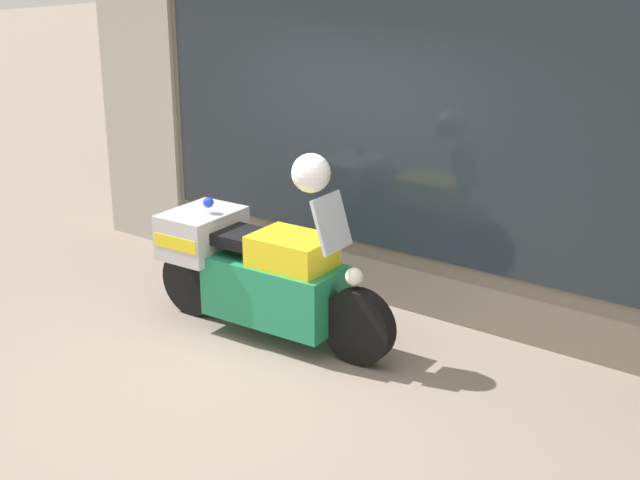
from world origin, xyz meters
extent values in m
plane|color=gray|center=(0.00, 0.00, 0.00)|extent=(60.00, 60.00, 0.00)
cube|color=#6B6056|center=(0.00, 2.00, 1.86)|extent=(6.84, 0.40, 3.72)
cube|color=#A39E93|center=(-2.89, 2.03, 1.86)|extent=(1.05, 0.55, 3.72)
cube|color=#1E262D|center=(0.49, 1.79, 1.91)|extent=(5.56, 0.02, 2.72)
cube|color=slate|center=(0.45, 2.01, 0.28)|extent=(5.34, 0.30, 0.55)
cube|color=silver|center=(0.45, 2.15, 1.19)|extent=(5.34, 0.02, 1.32)
cube|color=beige|center=(0.45, 2.01, 1.85)|extent=(5.34, 0.30, 0.02)
cube|color=#195623|center=(-1.45, 2.01, 1.89)|extent=(0.18, 0.04, 0.06)
cube|color=#C68E19|center=(-0.18, 2.01, 1.89)|extent=(0.18, 0.04, 0.06)
cube|color=maroon|center=(1.08, 2.01, 1.89)|extent=(0.18, 0.04, 0.06)
cube|color=white|center=(-0.81, 1.94, 0.69)|extent=(0.19, 0.03, 0.27)
cube|color=#2866B7|center=(1.71, 1.94, 0.69)|extent=(0.19, 0.03, 0.27)
cylinder|color=black|center=(0.62, 0.72, 0.30)|extent=(0.61, 0.17, 0.61)
cylinder|color=black|center=(-1.06, 0.64, 0.30)|extent=(0.61, 0.17, 0.61)
cube|color=#1E8456|center=(-0.18, 0.68, 0.42)|extent=(1.17, 0.58, 0.50)
cube|color=yellow|center=(0.00, 0.69, 0.78)|extent=(0.65, 0.50, 0.28)
cube|color=black|center=(-0.44, 0.67, 0.81)|extent=(0.68, 0.42, 0.10)
cube|color=#B7B7BC|center=(-0.94, 0.65, 0.77)|extent=(0.53, 0.69, 0.38)
cube|color=yellow|center=(-0.94, 0.65, 0.77)|extent=(0.48, 0.70, 0.11)
cube|color=#B2BCC6|center=(0.37, 0.71, 1.10)|extent=(0.17, 0.37, 0.42)
sphere|color=white|center=(0.58, 0.72, 0.71)|extent=(0.14, 0.14, 0.14)
sphere|color=blue|center=(-0.86, 0.65, 1.05)|extent=(0.09, 0.09, 0.09)
sphere|color=white|center=(0.18, 0.70, 1.46)|extent=(0.30, 0.30, 0.30)
camera|label=1|loc=(4.14, -4.45, 3.19)|focal=50.00mm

